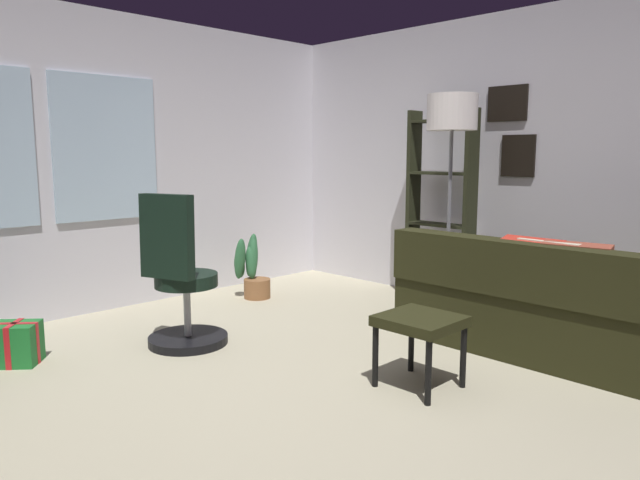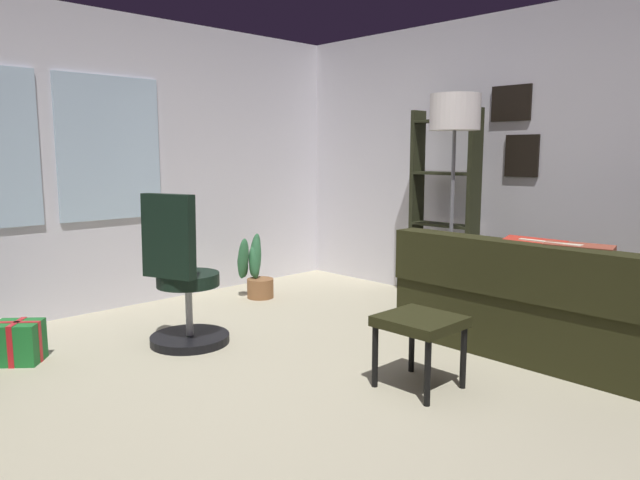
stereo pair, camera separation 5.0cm
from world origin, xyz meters
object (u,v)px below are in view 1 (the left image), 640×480
(office_chair, at_px, (181,288))
(floor_lamp, at_px, (452,126))
(couch, at_px, (569,308))
(footstool, at_px, (420,326))
(bookshelf, at_px, (441,217))
(gift_box_green, at_px, (15,344))
(potted_plant, at_px, (251,271))

(office_chair, height_order, floor_lamp, floor_lamp)
(couch, xyz_separation_m, footstool, (-1.28, 0.33, 0.07))
(footstool, bearing_deg, couch, -14.48)
(couch, bearing_deg, bookshelf, 70.45)
(footstool, xyz_separation_m, bookshelf, (1.77, 1.04, 0.42))
(gift_box_green, bearing_deg, couch, -40.43)
(floor_lamp, bearing_deg, potted_plant, 112.18)
(gift_box_green, bearing_deg, footstool, -53.49)
(office_chair, distance_m, bookshelf, 2.44)
(gift_box_green, distance_m, floor_lamp, 3.49)
(gift_box_green, height_order, floor_lamp, floor_lamp)
(bookshelf, relative_size, floor_lamp, 0.96)
(couch, distance_m, potted_plant, 2.79)
(office_chair, relative_size, floor_lamp, 0.60)
(couch, relative_size, footstool, 4.59)
(couch, relative_size, potted_plant, 3.24)
(gift_box_green, bearing_deg, potted_plant, 8.44)
(bookshelf, bearing_deg, couch, -109.55)
(bookshelf, height_order, floor_lamp, floor_lamp)
(couch, height_order, gift_box_green, couch)
(footstool, relative_size, office_chair, 0.40)
(footstool, bearing_deg, potted_plant, 74.49)
(bookshelf, xyz_separation_m, potted_plant, (-1.11, 1.35, -0.52))
(couch, distance_m, bookshelf, 1.54)
(gift_box_green, relative_size, bookshelf, 0.21)
(bookshelf, relative_size, potted_plant, 2.85)
(office_chair, relative_size, bookshelf, 0.62)
(floor_lamp, height_order, potted_plant, floor_lamp)
(footstool, relative_size, bookshelf, 0.25)
(gift_box_green, distance_m, office_chair, 1.09)
(floor_lamp, bearing_deg, office_chair, 154.65)
(gift_box_green, relative_size, office_chair, 0.33)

